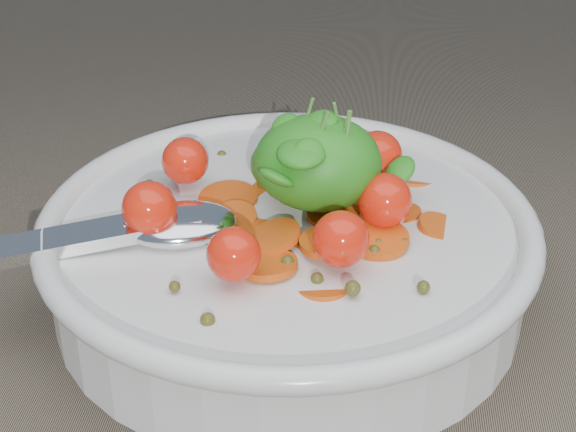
{
  "coord_description": "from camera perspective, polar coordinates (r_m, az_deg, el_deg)",
  "views": [
    {
      "loc": [
        0.04,
        -0.44,
        0.33
      ],
      "look_at": [
        -0.01,
        0.02,
        0.06
      ],
      "focal_mm": 55.0,
      "sensor_mm": 36.0,
      "label": 1
    }
  ],
  "objects": [
    {
      "name": "bowl",
      "position": [
        0.55,
        0.0,
        -2.12
      ],
      "size": [
        0.33,
        0.31,
        0.13
      ],
      "color": "white",
      "rests_on": "ground"
    },
    {
      "name": "napkin",
      "position": [
        0.72,
        2.48,
        2.97
      ],
      "size": [
        0.17,
        0.16,
        0.01
      ],
      "primitive_type": "cube",
      "rotation": [
        0.0,
        0.0,
        0.14
      ],
      "color": "white",
      "rests_on": "ground"
    },
    {
      "name": "ground",
      "position": [
        0.55,
        0.7,
        -6.59
      ],
      "size": [
        6.0,
        6.0,
        0.0
      ],
      "primitive_type": "plane",
      "color": "#726452",
      "rests_on": "ground"
    }
  ]
}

